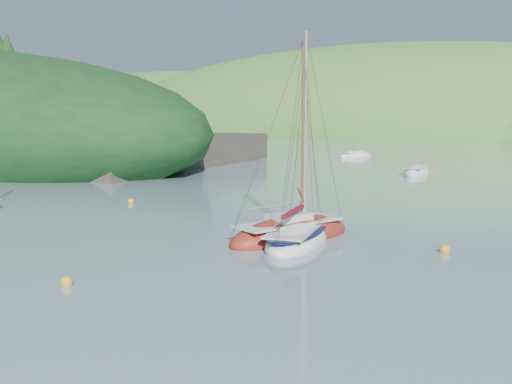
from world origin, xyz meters
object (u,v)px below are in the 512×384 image
Objects in this scene: daysailer_white at (297,238)px; sloop_red at (291,235)px; distant_sloop_c at (356,156)px; distant_sloop_a at (416,173)px.

sloop_red is at bearing 128.89° from daysailer_white.
sloop_red is 56.92m from distant_sloop_c.
sloop_red reaches higher than distant_sloop_a.
sloop_red reaches higher than distant_sloop_c.
daysailer_white is at bearing -19.65° from sloop_red.
distant_sloop_a is (-5.62, 33.91, -0.04)m from sloop_red.
distant_sloop_a is 1.04× the size of distant_sloop_c.
distant_sloop_c is (-21.74, 53.30, -0.07)m from daysailer_white.
distant_sloop_c is at bearing 120.57° from distant_sloop_a.
sloop_red is at bearing -49.93° from distant_sloop_c.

